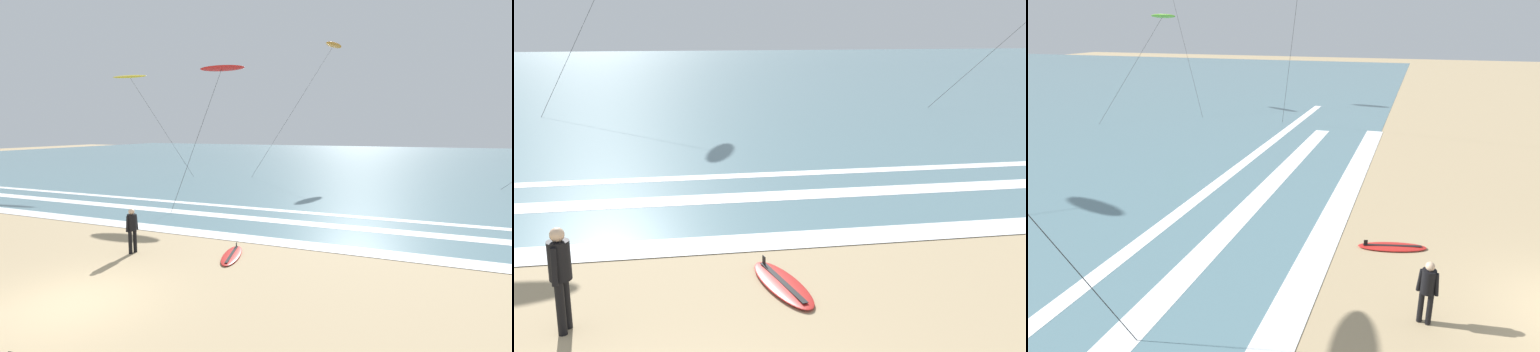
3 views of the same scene
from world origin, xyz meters
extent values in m
plane|color=tan|center=(0.00, 0.00, 0.00)|extent=(160.00, 160.00, 0.00)
cube|color=slate|center=(0.00, 51.49, 0.01)|extent=(140.00, 90.00, 0.01)
cube|color=white|center=(-0.95, 6.89, 0.01)|extent=(37.22, 1.00, 0.01)
cube|color=white|center=(-1.24, 10.15, 0.01)|extent=(36.16, 0.88, 0.01)
cube|color=white|center=(-1.89, 12.41, 0.01)|extent=(54.51, 0.55, 0.01)
cylinder|color=black|center=(-1.21, 3.69, 0.41)|extent=(0.13, 0.13, 0.82)
cylinder|color=black|center=(-1.17, 3.88, 0.41)|extent=(0.13, 0.13, 0.82)
cylinder|color=black|center=(-1.19, 3.79, 1.11)|extent=(0.32, 0.32, 0.58)
cylinder|color=black|center=(-1.23, 3.60, 1.08)|extent=(0.12, 0.15, 0.56)
cylinder|color=black|center=(-1.15, 3.97, 1.08)|extent=(0.12, 0.15, 0.56)
sphere|color=#DBB28E|center=(-1.19, 3.79, 1.49)|extent=(0.21, 0.21, 0.21)
ellipsoid|color=red|center=(2.23, 4.73, 0.04)|extent=(1.07, 2.18, 0.09)
cube|color=black|center=(2.23, 4.73, 0.09)|extent=(0.51, 1.76, 0.01)
cube|color=black|center=(2.05, 5.53, 0.17)|extent=(0.04, 0.12, 0.16)
ellipsoid|color=red|center=(-4.03, 16.56, 8.43)|extent=(3.25, 1.00, 0.43)
cylinder|color=#333333|center=(-3.87, 13.17, 4.21)|extent=(0.35, 6.80, 8.44)
ellipsoid|color=yellow|center=(-14.43, 19.80, 8.82)|extent=(3.27, 1.16, 0.43)
cylinder|color=#333333|center=(-12.48, 21.63, 4.41)|extent=(3.92, 3.69, 8.83)
ellipsoid|color=orange|center=(0.31, 33.27, 12.92)|extent=(1.64, 3.29, 0.43)
cylinder|color=#333333|center=(-2.61, 29.29, 6.46)|extent=(5.85, 7.97, 12.93)
camera|label=1|loc=(7.68, -6.65, 4.35)|focal=26.52mm
camera|label=2|loc=(0.39, -4.51, 4.37)|focal=41.85mm
camera|label=3|loc=(-10.21, 4.39, 6.60)|focal=30.56mm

